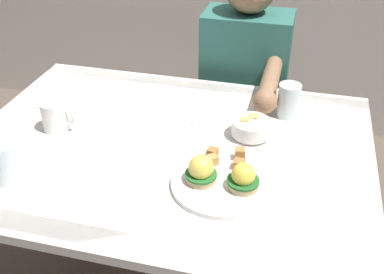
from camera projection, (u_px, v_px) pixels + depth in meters
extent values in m
cube|color=white|center=(166.00, 149.00, 1.39)|extent=(1.20, 0.90, 0.03)
cube|color=#4C6BB7|center=(115.00, 241.00, 1.06)|extent=(1.20, 0.06, 0.00)
cube|color=#4C6BB7|center=(198.00, 86.00, 1.71)|extent=(1.20, 0.06, 0.00)
cube|color=brown|center=(75.00, 150.00, 2.03)|extent=(0.06, 0.06, 0.71)
cube|color=brown|center=(335.00, 190.00, 1.80)|extent=(0.06, 0.06, 0.71)
cylinder|color=white|center=(222.00, 183.00, 1.21)|extent=(0.27, 0.27, 0.01)
cylinder|color=tan|center=(201.00, 178.00, 1.21)|extent=(0.08, 0.08, 0.02)
cylinder|color=#286B2D|center=(201.00, 174.00, 1.20)|extent=(0.08, 0.08, 0.01)
sphere|color=#F7DB56|center=(201.00, 167.00, 1.19)|extent=(0.07, 0.07, 0.07)
cylinder|color=tan|center=(243.00, 184.00, 1.19)|extent=(0.08, 0.08, 0.02)
cylinder|color=#236028|center=(243.00, 181.00, 1.18)|extent=(0.08, 0.08, 0.01)
sphere|color=yellow|center=(243.00, 174.00, 1.17)|extent=(0.06, 0.06, 0.06)
cube|color=#B77A42|center=(240.00, 154.00, 1.29)|extent=(0.03, 0.03, 0.03)
cube|color=tan|center=(213.00, 160.00, 1.27)|extent=(0.04, 0.04, 0.03)
cube|color=#AD7038|center=(239.00, 164.00, 1.25)|extent=(0.03, 0.03, 0.03)
cube|color=#AD7038|center=(213.00, 153.00, 1.30)|extent=(0.03, 0.03, 0.03)
cube|color=tan|center=(202.00, 163.00, 1.25)|extent=(0.04, 0.04, 0.04)
cylinder|color=white|center=(251.00, 135.00, 1.41)|extent=(0.10, 0.10, 0.01)
cylinder|color=white|center=(251.00, 127.00, 1.40)|extent=(0.12, 0.12, 0.04)
cube|color=#F4DB66|center=(254.00, 119.00, 1.42)|extent=(0.03, 0.03, 0.03)
cube|color=#EA6B70|center=(248.00, 129.00, 1.38)|extent=(0.04, 0.04, 0.02)
cube|color=#F4DB66|center=(251.00, 126.00, 1.41)|extent=(0.04, 0.04, 0.02)
cube|color=#F4A85B|center=(245.00, 123.00, 1.40)|extent=(0.03, 0.03, 0.03)
cube|color=#EA6B70|center=(252.00, 129.00, 1.40)|extent=(0.03, 0.03, 0.03)
cube|color=#EA6B70|center=(255.00, 119.00, 1.41)|extent=(0.03, 0.03, 0.02)
cylinder|color=white|center=(55.00, 115.00, 1.43)|extent=(0.08, 0.08, 0.09)
cylinder|color=black|center=(53.00, 103.00, 1.41)|extent=(0.07, 0.07, 0.01)
torus|color=white|center=(68.00, 116.00, 1.42)|extent=(0.06, 0.02, 0.06)
cube|color=silver|center=(197.00, 115.00, 1.52)|extent=(0.02, 0.12, 0.00)
cube|color=silver|center=(204.00, 104.00, 1.58)|extent=(0.03, 0.04, 0.00)
cylinder|color=silver|center=(3.00, 162.00, 1.21)|extent=(0.08, 0.08, 0.11)
cylinder|color=silver|center=(4.00, 166.00, 1.22)|extent=(0.07, 0.07, 0.09)
cylinder|color=silver|center=(289.00, 101.00, 1.49)|extent=(0.07, 0.07, 0.11)
cylinder|color=silver|center=(288.00, 105.00, 1.50)|extent=(0.06, 0.06, 0.08)
cylinder|color=#33333D|center=(215.00, 177.00, 2.08)|extent=(0.11, 0.11, 0.45)
cylinder|color=#33333D|center=(255.00, 184.00, 2.04)|extent=(0.11, 0.11, 0.45)
cube|color=#2D665B|center=(245.00, 73.00, 1.88)|extent=(0.34, 0.20, 0.50)
cylinder|color=#936B4C|center=(270.00, 81.00, 1.60)|extent=(0.06, 0.30, 0.06)
sphere|color=#936B4C|center=(265.00, 101.00, 1.48)|extent=(0.08, 0.08, 0.08)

